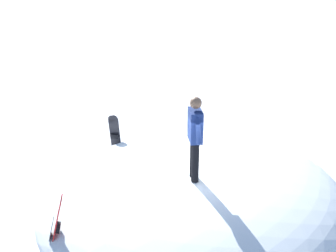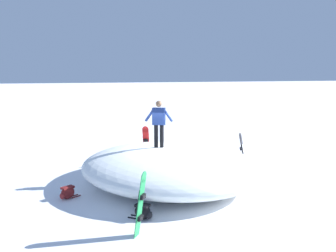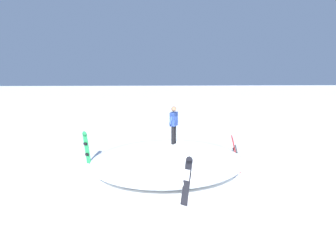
{
  "view_description": "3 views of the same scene",
  "coord_description": "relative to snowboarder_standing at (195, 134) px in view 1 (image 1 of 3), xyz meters",
  "views": [
    {
      "loc": [
        -4.28,
        -6.56,
        5.2
      ],
      "look_at": [
        -0.32,
        -0.05,
        2.18
      ],
      "focal_mm": 45.51,
      "sensor_mm": 36.0,
      "label": 1
    },
    {
      "loc": [
        11.83,
        -3.98,
        3.88
      ],
      "look_at": [
        -0.3,
        -0.31,
        1.99
      ],
      "focal_mm": 38.74,
      "sensor_mm": 36.0,
      "label": 2
    },
    {
      "loc": [
        1.13,
        12.06,
        4.18
      ],
      "look_at": [
        0.14,
        -0.44,
        2.1
      ],
      "focal_mm": 32.43,
      "sensor_mm": 36.0,
      "label": 3
    }
  ],
  "objects": [
    {
      "name": "ground",
      "position": [
        0.13,
        0.69,
        -2.21
      ],
      "size": [
        240.0,
        240.0,
        0.0
      ],
      "primitive_type": "plane",
      "color": "white"
    },
    {
      "name": "snow_mound",
      "position": [
        0.27,
        0.35,
        -1.57
      ],
      "size": [
        8.29,
        7.97,
        1.28
      ],
      "primitive_type": "ellipsoid",
      "rotation": [
        0.0,
        0.0,
        1.96
      ],
      "color": "white",
      "rests_on": "ground"
    },
    {
      "name": "snowboarder_standing",
      "position": [
        0.0,
        0.0,
        0.0
      ],
      "size": [
        0.5,
        0.93,
        1.63
      ],
      "color": "black",
      "rests_on": "snow_mound"
    },
    {
      "name": "snowboard_primary_upright",
      "position": [
        -2.7,
        0.18,
        -1.35
      ],
      "size": [
        0.53,
        0.42,
        1.65
      ],
      "color": "red",
      "rests_on": "ground"
    },
    {
      "name": "snowboard_secondary_upright",
      "position": [
        -0.11,
        3.35,
        -1.39
      ],
      "size": [
        0.42,
        0.43,
        1.59
      ],
      "color": "black",
      "rests_on": "ground"
    }
  ]
}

